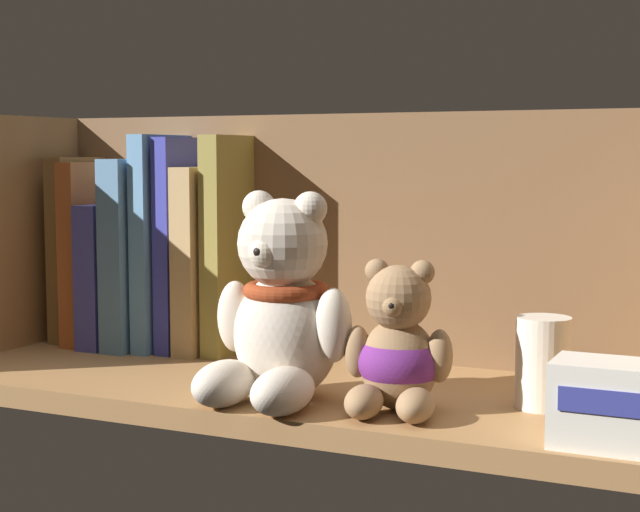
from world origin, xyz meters
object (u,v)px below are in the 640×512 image
book_1 (103,251)px  teddy_bear_larger (281,312)px  book_5 (189,243)px  small_product_box (638,407)px  book_0 (84,248)px  teddy_bear_smaller (398,352)px  book_2 (125,272)px  pillar_candle (542,364)px  book_4 (171,241)px  book_6 (211,259)px  book_3 (149,252)px  book_7 (233,244)px

book_1 → teddy_bear_larger: bearing=-28.3°
book_5 → small_product_box: bearing=-21.4°
book_0 → teddy_bear_larger: bearing=-26.3°
teddy_bear_smaller → book_2: bearing=157.4°
book_1 → pillar_candle: size_ratio=2.64×
book_1 → book_2: book_1 is taller
pillar_candle → book_0: bearing=169.1°
book_4 → book_6: size_ratio=1.17×
book_4 → teddy_bear_larger: 27.67cm
book_3 → small_product_box: bearing=-19.5°
teddy_bear_larger → book_5: bearing=139.6°
book_0 → book_1: size_ratio=1.03×
book_5 → teddy_bear_larger: (19.49, -16.56, -3.70)cm
book_4 → pillar_candle: 44.45cm
book_2 → book_6: size_ratio=0.79×
book_6 → book_2: bearing=180.0°
book_0 → book_5: bearing=0.0°
book_1 → pillar_candle: book_1 is taller
book_0 → teddy_bear_smaller: (43.75, -15.90, -5.37)cm
book_1 → teddy_bear_smaller: size_ratio=1.61×
book_2 → teddy_bear_larger: bearing=-30.7°
book_4 → book_7: size_ratio=1.00×
book_4 → teddy_bear_smaller: (32.11, -15.90, -6.54)cm
book_5 → pillar_candle: (40.21, -10.41, -7.48)cm
book_0 → book_4: bearing=-0.0°
book_4 → teddy_bear_larger: bearing=-37.2°
teddy_bear_larger → book_7: bearing=130.4°
book_2 → book_4: bearing=-0.0°
teddy_bear_larger → teddy_bear_smaller: bearing=3.7°
book_2 → teddy_bear_larger: 32.46cm
book_1 → book_7: size_ratio=0.88×
book_6 → pillar_candle: bearing=-15.5°
book_1 → book_5: bearing=0.0°
pillar_candle → teddy_bear_larger: bearing=-163.5°
book_1 → book_6: 13.94cm
book_5 → book_6: book_5 is taller
book_6 → teddy_bear_smaller: bearing=-30.4°
book_0 → book_3: 8.82cm
book_4 → teddy_bear_smaller: bearing=-26.3°
book_1 → book_7: (16.72, -0.00, 1.40)cm
book_3 → book_2: bearing=180.0°
book_3 → book_0: bearing=-180.0°
book_2 → small_product_box: (57.31, -19.13, -4.61)cm
book_0 → teddy_bear_larger: size_ratio=1.16×
book_0 → teddy_bear_smaller: 46.86cm
teddy_bear_smaller → book_6: bearing=149.6°
book_2 → book_6: bearing=-0.0°
book_7 → small_product_box: 48.22cm
book_0 → small_product_box: bearing=-16.9°
book_0 → book_2: 6.09cm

